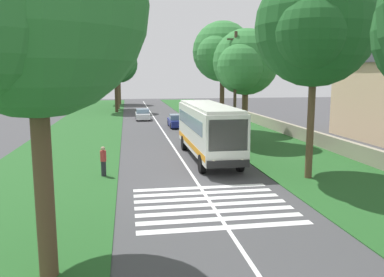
% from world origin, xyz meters
% --- Properties ---
extents(ground, '(160.00, 160.00, 0.00)m').
position_xyz_m(ground, '(0.00, 0.00, 0.00)').
color(ground, '#424244').
extents(grass_verge_left, '(120.00, 8.00, 0.04)m').
position_xyz_m(grass_verge_left, '(15.00, 8.20, 0.02)').
color(grass_verge_left, '#235623').
rests_on(grass_verge_left, ground).
extents(grass_verge_right, '(120.00, 8.00, 0.04)m').
position_xyz_m(grass_verge_right, '(15.00, -8.20, 0.02)').
color(grass_verge_right, '#235623').
rests_on(grass_verge_right, ground).
extents(centre_line, '(110.00, 0.16, 0.01)m').
position_xyz_m(centre_line, '(15.00, 0.00, 0.00)').
color(centre_line, silver).
rests_on(centre_line, ground).
extents(coach_bus, '(11.16, 2.62, 3.73)m').
position_xyz_m(coach_bus, '(7.48, -1.80, 2.15)').
color(coach_bus, silver).
rests_on(coach_bus, ground).
extents(zebra_crossing, '(5.85, 6.80, 0.01)m').
position_xyz_m(zebra_crossing, '(-2.17, 0.00, 0.00)').
color(zebra_crossing, silver).
rests_on(zebra_crossing, ground).
extents(trailing_car_0, '(4.30, 1.78, 1.43)m').
position_xyz_m(trailing_car_0, '(24.51, -1.83, 0.67)').
color(trailing_car_0, navy).
rests_on(trailing_car_0, ground).
extents(trailing_car_1, '(4.30, 1.78, 1.43)m').
position_xyz_m(trailing_car_1, '(32.68, 1.63, 0.67)').
color(trailing_car_1, silver).
rests_on(trailing_car_1, ground).
extents(roadside_tree_left_0, '(5.62, 4.80, 9.50)m').
position_xyz_m(roadside_tree_left_0, '(50.24, 5.24, 6.99)').
color(roadside_tree_left_0, brown).
rests_on(roadside_tree_left_0, grass_verge_left).
extents(roadside_tree_left_1, '(9.02, 7.32, 11.58)m').
position_xyz_m(roadside_tree_left_1, '(61.09, 5.22, 7.73)').
color(roadside_tree_left_1, brown).
rests_on(roadside_tree_left_1, grass_verge_left).
extents(roadside_tree_left_2, '(7.34, 5.96, 10.44)m').
position_xyz_m(roadside_tree_left_2, '(-7.43, 6.06, 7.31)').
color(roadside_tree_left_2, brown).
rests_on(roadside_tree_left_2, grass_verge_left).
extents(roadside_tree_left_3, '(8.33, 6.69, 11.67)m').
position_xyz_m(roadside_tree_left_3, '(44.08, 5.40, 8.15)').
color(roadside_tree_left_3, '#3D2D1E').
rests_on(roadside_tree_left_3, grass_verge_left).
extents(roadside_tree_right_1, '(7.42, 5.93, 10.95)m').
position_xyz_m(roadside_tree_right_1, '(20.21, -5.70, 7.82)').
color(roadside_tree_right_1, '#4C3826').
rests_on(roadside_tree_right_1, grass_verge_right).
extents(roadside_tree_right_2, '(6.56, 5.38, 9.42)m').
position_xyz_m(roadside_tree_right_2, '(12.94, -5.91, 6.60)').
color(roadside_tree_right_2, brown).
rests_on(roadside_tree_right_2, grass_verge_right).
extents(roadside_tree_right_3, '(7.65, 6.32, 11.33)m').
position_xyz_m(roadside_tree_right_3, '(1.71, -6.16, 8.02)').
color(roadside_tree_right_3, brown).
rests_on(roadside_tree_right_3, grass_verge_right).
extents(utility_pole, '(0.24, 1.40, 8.99)m').
position_xyz_m(utility_pole, '(11.54, -4.81, 4.68)').
color(utility_pole, '#473828').
rests_on(utility_pole, grass_verge_right).
extents(roadside_wall, '(70.00, 0.40, 1.11)m').
position_xyz_m(roadside_wall, '(20.00, -11.60, 0.59)').
color(roadside_wall, '#9E937F').
rests_on(roadside_wall, grass_verge_right).
extents(pedestrian, '(0.34, 0.34, 1.69)m').
position_xyz_m(pedestrian, '(3.64, 5.00, 0.91)').
color(pedestrian, '#26262D').
rests_on(pedestrian, grass_verge_left).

